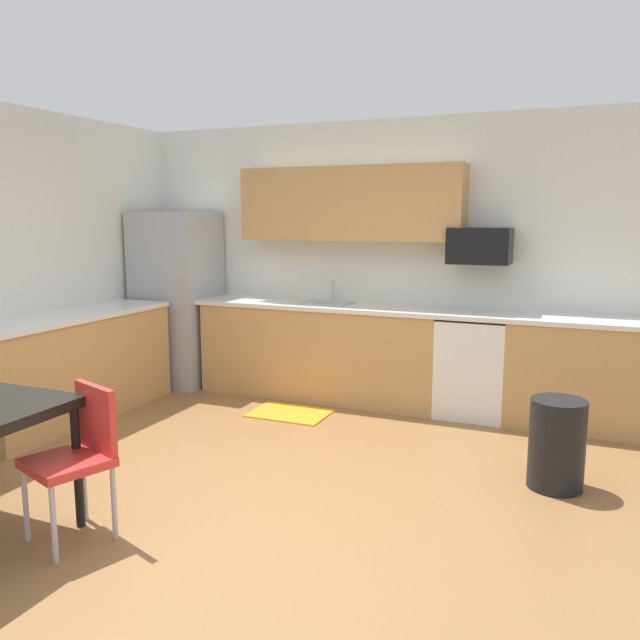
{
  "coord_description": "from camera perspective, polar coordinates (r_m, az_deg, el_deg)",
  "views": [
    {
      "loc": [
        1.89,
        -3.43,
        1.77
      ],
      "look_at": [
        0.0,
        1.0,
        1.0
      ],
      "focal_mm": 35.97,
      "sensor_mm": 36.0,
      "label": 1
    }
  ],
  "objects": [
    {
      "name": "ground_plane",
      "position": [
        4.3,
        -5.44,
        -15.3
      ],
      "size": [
        12.0,
        12.0,
        0.0
      ],
      "primitive_type": "plane",
      "color": "olive"
    },
    {
      "name": "wall_back",
      "position": [
        6.38,
        5.86,
        5.28
      ],
      "size": [
        5.8,
        0.1,
        2.7
      ],
      "primitive_type": "cube",
      "color": "silver",
      "rests_on": "ground"
    },
    {
      "name": "cabinet_run_back",
      "position": [
        6.36,
        0.04,
        -2.87
      ],
      "size": [
        2.4,
        0.6,
        0.9
      ],
      "primitive_type": "cube",
      "color": "tan",
      "rests_on": "ground"
    },
    {
      "name": "cabinet_run_back_right",
      "position": [
        5.88,
        21.94,
        -4.56
      ],
      "size": [
        1.15,
        0.6,
        0.9
      ],
      "primitive_type": "cube",
      "color": "tan",
      "rests_on": "ground"
    },
    {
      "name": "cabinet_run_left",
      "position": [
        6.1,
        -21.15,
        -4.03
      ],
      "size": [
        0.6,
        2.0,
        0.9
      ],
      "primitive_type": "cube",
      "color": "tan",
      "rests_on": "ground"
    },
    {
      "name": "countertop_back",
      "position": [
        6.09,
        4.81,
        1.04
      ],
      "size": [
        4.8,
        0.64,
        0.04
      ],
      "primitive_type": "cube",
      "color": "silver",
      "rests_on": "cabinet_run_back"
    },
    {
      "name": "countertop_left",
      "position": [
        6.01,
        -21.41,
        0.34
      ],
      "size": [
        0.64,
        2.0,
        0.04
      ],
      "primitive_type": "cube",
      "color": "silver",
      "rests_on": "cabinet_run_left"
    },
    {
      "name": "upper_cabinets_back",
      "position": [
        6.25,
        2.66,
        10.28
      ],
      "size": [
        2.2,
        0.34,
        0.7
      ],
      "primitive_type": "cube",
      "color": "tan"
    },
    {
      "name": "refrigerator",
      "position": [
        7.01,
        -12.58,
        1.88
      ],
      "size": [
        0.76,
        0.7,
        1.83
      ],
      "primitive_type": "cube",
      "color": "#9EA0A5",
      "rests_on": "ground"
    },
    {
      "name": "oven_range",
      "position": [
        5.95,
        13.48,
        -3.93
      ],
      "size": [
        0.6,
        0.6,
        0.91
      ],
      "color": "white",
      "rests_on": "ground"
    },
    {
      "name": "microwave",
      "position": [
        5.91,
        14.03,
        6.42
      ],
      "size": [
        0.54,
        0.36,
        0.32
      ],
      "primitive_type": "cube",
      "color": "black"
    },
    {
      "name": "sink_basin",
      "position": [
        6.27,
        0.5,
        0.93
      ],
      "size": [
        0.48,
        0.4,
        0.14
      ],
      "primitive_type": "cube",
      "color": "#A5A8AD",
      "rests_on": "countertop_back"
    },
    {
      "name": "sink_faucet",
      "position": [
        6.41,
        1.12,
        2.56
      ],
      "size": [
        0.02,
        0.02,
        0.24
      ],
      "primitive_type": "cylinder",
      "color": "#B2B5BA",
      "rests_on": "countertop_back"
    },
    {
      "name": "chair_near_table",
      "position": [
        3.85,
        -20.66,
        -10.74
      ],
      "size": [
        0.51,
        0.51,
        0.85
      ],
      "color": "red",
      "rests_on": "ground"
    },
    {
      "name": "trash_bin",
      "position": [
        4.56,
        20.31,
        -10.29
      ],
      "size": [
        0.36,
        0.36,
        0.6
      ],
      "primitive_type": "cylinder",
      "color": "black",
      "rests_on": "ground"
    },
    {
      "name": "floor_mat",
      "position": [
        5.91,
        -2.7,
        -8.27
      ],
      "size": [
        0.7,
        0.5,
        0.01
      ],
      "primitive_type": "cube",
      "color": "orange",
      "rests_on": "ground"
    }
  ]
}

